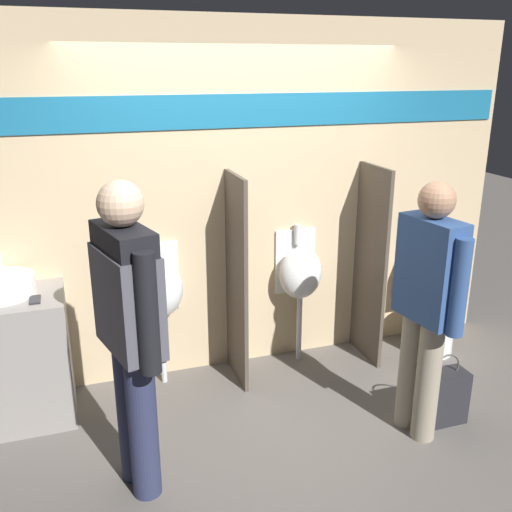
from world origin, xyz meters
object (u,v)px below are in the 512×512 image
(urinal_near_counter, at_px, (159,290))
(person_in_vest, at_px, (129,321))
(cell_phone, at_px, (35,300))
(sink_basin, at_px, (0,286))
(urinal_far, at_px, (300,273))
(person_with_lanyard, at_px, (426,302))
(shopping_bag, at_px, (443,396))
(toilet, at_px, (428,316))

(urinal_near_counter, bearing_deg, person_in_vest, -106.41)
(cell_phone, relative_size, person_in_vest, 0.08)
(sink_basin, xyz_separation_m, urinal_far, (2.19, 0.10, -0.20))
(cell_phone, distance_m, person_in_vest, 0.99)
(person_with_lanyard, xyz_separation_m, shopping_bag, (0.24, 0.03, -0.75))
(toilet, bearing_deg, cell_phone, -178.20)
(cell_phone, relative_size, urinal_near_counter, 0.12)
(sink_basin, distance_m, person_with_lanyard, 2.77)
(toilet, bearing_deg, urinal_near_counter, 175.52)
(urinal_far, distance_m, toilet, 1.24)
(cell_phone, relative_size, toilet, 0.16)
(toilet, distance_m, shopping_bag, 1.11)
(sink_basin, height_order, cell_phone, sink_basin)
(person_in_vest, bearing_deg, urinal_near_counter, -31.37)
(cell_phone, xyz_separation_m, urinal_far, (1.98, 0.28, -0.14))
(sink_basin, height_order, toilet, sink_basin)
(urinal_near_counter, bearing_deg, toilet, -4.48)
(sink_basin, height_order, urinal_far, sink_basin)
(person_in_vest, height_order, person_with_lanyard, person_in_vest)
(sink_basin, xyz_separation_m, person_in_vest, (0.73, -1.01, 0.09))
(urinal_far, relative_size, person_with_lanyard, 0.68)
(sink_basin, bearing_deg, urinal_near_counter, 5.60)
(cell_phone, bearing_deg, person_in_vest, -58.34)
(sink_basin, bearing_deg, person_in_vest, -54.09)
(shopping_bag, bearing_deg, toilet, 61.23)
(cell_phone, xyz_separation_m, shopping_bag, (2.58, -0.87, -0.72))
(urinal_near_counter, xyz_separation_m, person_with_lanyard, (1.50, -1.17, 0.18))
(sink_basin, xyz_separation_m, person_with_lanyard, (2.56, -1.07, -0.03))
(sink_basin, distance_m, shopping_bag, 3.08)
(shopping_bag, bearing_deg, urinal_far, 117.70)
(cell_phone, bearing_deg, urinal_far, 7.93)
(sink_basin, relative_size, cell_phone, 3.14)
(urinal_near_counter, bearing_deg, sink_basin, -174.40)
(cell_phone, xyz_separation_m, person_with_lanyard, (2.34, -0.90, 0.03))
(urinal_near_counter, relative_size, urinal_far, 1.00)
(sink_basin, bearing_deg, toilet, -1.28)
(urinal_near_counter, distance_m, shopping_bag, 2.16)
(urinal_near_counter, height_order, shopping_bag, urinal_near_counter)
(urinal_far, relative_size, shopping_bag, 2.23)
(cell_phone, bearing_deg, person_with_lanyard, -21.02)
(sink_basin, bearing_deg, cell_phone, -38.70)
(cell_phone, bearing_deg, sink_basin, 141.30)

